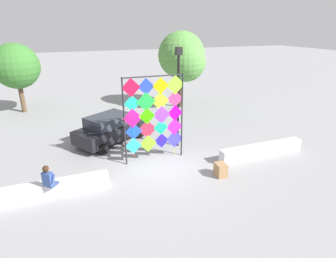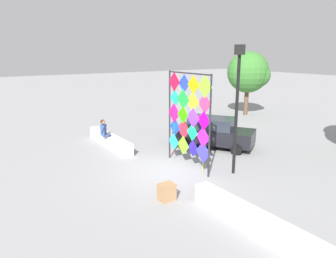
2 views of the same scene
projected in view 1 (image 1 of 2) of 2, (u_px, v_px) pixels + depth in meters
The scene contains 10 objects.
ground at pixel (164, 167), 12.24m from camera, with size 120.00×120.00×0.00m, color gray.
plaza_ledge_left at pixel (47, 190), 10.04m from camera, with size 4.37×0.47×0.60m, color silver.
plaza_ledge_right at pixel (261, 150), 13.20m from camera, with size 4.37×0.47×0.60m, color silver.
kite_display_rack at pixel (154, 114), 12.21m from camera, with size 2.83×0.09×3.92m.
seated_vendor at pixel (50, 180), 9.65m from camera, with size 0.68×0.70×1.44m.
parked_car at pixel (110, 128), 14.67m from camera, with size 4.16×3.47×1.50m.
cardboard_box_large at pixel (221, 170), 11.47m from camera, with size 0.41×0.50×0.56m, color #9E754C.
lamp_post at pixel (178, 88), 13.39m from camera, with size 0.28×0.28×4.93m.
tree_palm_like at pixel (16, 67), 19.07m from camera, with size 3.08×3.18×4.78m.
tree_broadleaf at pixel (183, 58), 19.97m from camera, with size 3.35×4.02×5.52m.
Camera 1 is at (-3.74, -10.20, 5.89)m, focal length 29.78 mm.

